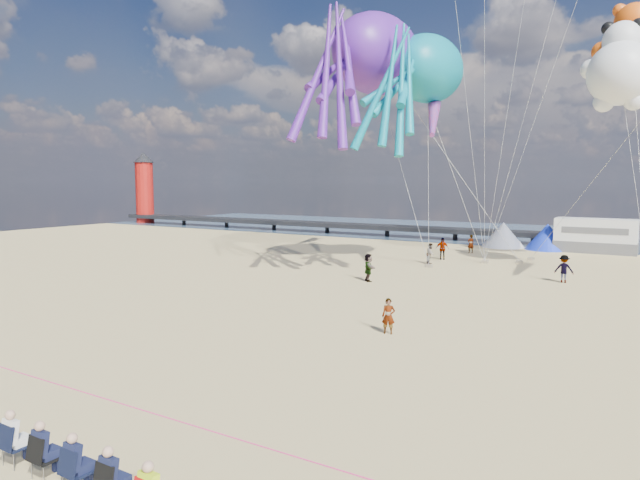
{
  "coord_description": "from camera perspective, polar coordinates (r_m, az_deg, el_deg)",
  "views": [
    {
      "loc": [
        11.41,
        -15.4,
        6.37
      ],
      "look_at": [
        -1.72,
        6.0,
        3.74
      ],
      "focal_mm": 32.0,
      "sensor_mm": 36.0,
      "label": 1
    }
  ],
  "objects": [
    {
      "name": "ground",
      "position": [
        20.2,
        -4.86,
        -12.41
      ],
      "size": [
        120.0,
        120.0,
        0.0
      ],
      "primitive_type": "plane",
      "color": "#DEC580",
      "rests_on": "ground"
    },
    {
      "name": "water",
      "position": [
        71.61,
        22.23,
        0.46
      ],
      "size": [
        120.0,
        120.0,
        0.0
      ],
      "primitive_type": "plane",
      "color": "#3B5670",
      "rests_on": "ground"
    },
    {
      "name": "pier",
      "position": [
        71.49,
        -2.03,
        1.68
      ],
      "size": [
        60.0,
        3.0,
        0.5
      ],
      "primitive_type": "cube",
      "color": "black",
      "rests_on": "ground"
    },
    {
      "name": "lighthouse",
      "position": [
        89.87,
        -17.14,
        4.54
      ],
      "size": [
        2.6,
        2.6,
        9.0
      ],
      "primitive_type": "cylinder",
      "color": "#A5140F",
      "rests_on": "ground"
    },
    {
      "name": "motorhome_0",
      "position": [
        55.88,
        25.84,
        0.39
      ],
      "size": [
        6.6,
        2.5,
        3.0
      ],
      "primitive_type": "cube",
      "color": "silver",
      "rests_on": "ground"
    },
    {
      "name": "tent_white",
      "position": [
        57.24,
        17.84,
        0.52
      ],
      "size": [
        4.0,
        4.0,
        2.4
      ],
      "primitive_type": "cone",
      "color": "white",
      "rests_on": "ground"
    },
    {
      "name": "tent_blue",
      "position": [
        56.44,
        21.79,
        0.31
      ],
      "size": [
        4.0,
        4.0,
        2.4
      ],
      "primitive_type": "cone",
      "color": "#1933CC",
      "rests_on": "ground"
    },
    {
      "name": "spectator_row",
      "position": [
        13.42,
        -23.0,
        -19.74
      ],
      "size": [
        6.1,
        0.9,
        1.3
      ],
      "primitive_type": null,
      "color": "black",
      "rests_on": "ground"
    },
    {
      "name": "rope_line",
      "position": [
        16.7,
        -15.54,
        -16.59
      ],
      "size": [
        34.0,
        0.03,
        0.03
      ],
      "primitive_type": "cylinder",
      "rotation": [
        0.0,
        1.57,
        0.0
      ],
      "color": "#F2338C",
      "rests_on": "ground"
    },
    {
      "name": "standing_person",
      "position": [
        24.05,
        6.86,
        -7.57
      ],
      "size": [
        0.63,
        0.52,
        1.49
      ],
      "primitive_type": "imported",
      "rotation": [
        0.0,
        0.0,
        0.33
      ],
      "color": "tan",
      "rests_on": "ground"
    },
    {
      "name": "beachgoer_1",
      "position": [
        44.22,
        10.98,
        -1.35
      ],
      "size": [
        0.56,
        0.81,
        1.61
      ],
      "primitive_type": "imported",
      "rotation": [
        0.0,
        0.0,
        1.63
      ],
      "color": "#7F6659",
      "rests_on": "ground"
    },
    {
      "name": "beachgoer_2",
      "position": [
        38.69,
        23.21,
        -2.67
      ],
      "size": [
        0.9,
        0.72,
        1.74
      ],
      "primitive_type": "imported",
      "rotation": [
        0.0,
        0.0,
        3.22
      ],
      "color": "#7F6659",
      "rests_on": "ground"
    },
    {
      "name": "beachgoer_3",
      "position": [
        46.93,
        12.13,
        -0.85
      ],
      "size": [
        1.31,
        1.06,
        1.77
      ],
      "primitive_type": "imported",
      "rotation": [
        0.0,
        0.0,
        0.4
      ],
      "color": "#7F6659",
      "rests_on": "ground"
    },
    {
      "name": "beachgoer_4",
      "position": [
        36.18,
        4.86,
        -2.76
      ],
      "size": [
        1.0,
        1.06,
        1.76
      ],
      "primitive_type": "imported",
      "rotation": [
        0.0,
        0.0,
        2.28
      ],
      "color": "#7F6659",
      "rests_on": "ground"
    },
    {
      "name": "beachgoer_5",
      "position": [
        51.73,
        14.84,
        -0.37
      ],
      "size": [
        1.41,
        1.4,
        1.63
      ],
      "primitive_type": "imported",
      "rotation": [
        0.0,
        0.0,
        3.92
      ],
      "color": "#7F6659",
      "rests_on": "ground"
    },
    {
      "name": "sandbag_a",
      "position": [
        42.7,
        10.83,
        -2.54
      ],
      "size": [
        0.5,
        0.35,
        0.22
      ],
      "primitive_type": "cube",
      "color": "gray",
      "rests_on": "ground"
    },
    {
      "name": "sandbag_b",
      "position": [
        46.5,
        19.32,
        -2.08
      ],
      "size": [
        0.5,
        0.35,
        0.22
      ],
      "primitive_type": "cube",
      "color": "gray",
      "rests_on": "ground"
    },
    {
      "name": "sandbag_d",
      "position": [
        48.61,
        20.34,
        -1.78
      ],
      "size": [
        0.5,
        0.35,
        0.22
      ],
      "primitive_type": "cube",
      "color": "gray",
      "rests_on": "ground"
    },
    {
      "name": "sandbag_e",
      "position": [
        45.71,
        16.13,
        -2.12
      ],
      "size": [
        0.5,
        0.35,
        0.22
      ],
      "primitive_type": "cube",
      "color": "gray",
      "rests_on": "ground"
    },
    {
      "name": "kite_octopus_teal",
      "position": [
        42.51,
        10.71,
        16.45
      ],
      "size": [
        5.56,
        10.27,
        11.17
      ],
      "primitive_type": null,
      "rotation": [
        0.0,
        0.0,
        -0.15
      ],
      "color": "#0A7D91"
    },
    {
      "name": "kite_octopus_purple",
      "position": [
        41.67,
        5.66,
        17.98
      ],
      "size": [
        6.95,
        11.34,
        12.06
      ],
      "primitive_type": null,
      "rotation": [
        0.0,
        0.0,
        0.24
      ],
      "color": "#571F94"
    },
    {
      "name": "kite_panda",
      "position": [
        42.62,
        27.81,
        14.51
      ],
      "size": [
        5.11,
        4.83,
        6.94
      ],
      "primitive_type": null,
      "rotation": [
        0.0,
        0.0,
        -0.04
      ],
      "color": "white"
    },
    {
      "name": "kite_teddy_orange",
      "position": [
        47.56,
        28.72,
        15.87
      ],
      "size": [
        6.03,
        5.75,
        7.69
      ],
      "primitive_type": null,
      "rotation": [
        0.0,
        0.0,
        -0.12
      ],
      "color": "#EF5A0F"
    },
    {
      "name": "windsock_left",
      "position": [
        47.59,
        5.33,
        16.81
      ],
      "size": [
        1.29,
        6.78,
        6.76
      ],
      "primitive_type": null,
      "rotation": [
        0.0,
        0.0,
        -0.03
      ],
      "color": "red"
    },
    {
      "name": "windsock_right",
      "position": [
        39.97,
        11.27,
        11.82
      ],
      "size": [
        2.63,
        5.46,
        5.47
      ],
      "primitive_type": null,
      "rotation": [
        0.0,
        0.0,
        0.33
      ],
      "color": "red"
    }
  ]
}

